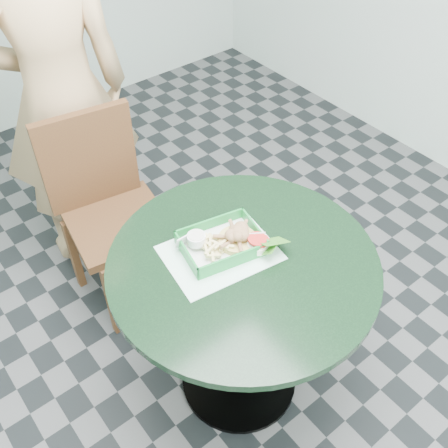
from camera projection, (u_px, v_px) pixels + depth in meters
floor at (239, 379)px, 2.28m from camera, size 4.00×5.00×0.02m
cafe_table at (242, 296)px, 1.88m from camera, size 0.92×0.92×0.75m
dining_chair at (106, 200)px, 2.33m from camera, size 0.42×0.42×0.93m
diner_person at (52, 62)px, 2.16m from camera, size 0.85×0.64×2.11m
placemat at (220, 257)px, 1.79m from camera, size 0.40×0.33×0.00m
food_basket at (222, 249)px, 1.79m from camera, size 0.27×0.19×0.05m
crab_sandwich at (236, 237)px, 1.78m from camera, size 0.13×0.13×0.08m
fries_pile at (211, 249)px, 1.76m from camera, size 0.13×0.13×0.04m
sauce_ramekin at (197, 246)px, 1.75m from camera, size 0.06×0.06×0.04m
garnish_cup at (261, 242)px, 1.78m from camera, size 0.11×0.11×0.05m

